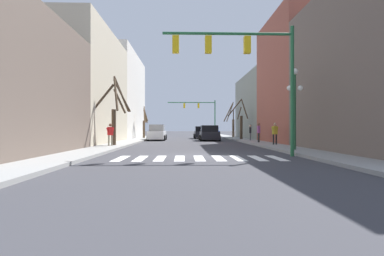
{
  "coord_description": "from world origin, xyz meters",
  "views": [
    {
      "loc": [
        -0.71,
        -15.12,
        1.39
      ],
      "look_at": [
        0.42,
        26.27,
        1.42
      ],
      "focal_mm": 28.0,
      "sensor_mm": 36.0,
      "label": 1
    }
  ],
  "objects_px": {
    "car_parked_right_far": "(209,134)",
    "street_tree_right_far": "(232,123)",
    "pedestrian_on_right_sidewalk": "(110,133)",
    "street_tree_left_far": "(241,122)",
    "car_driving_away_lane": "(201,133)",
    "traffic_signal_near": "(245,60)",
    "street_lamp_right_corner": "(295,92)",
    "pedestrian_waiting_at_curb": "(275,132)",
    "street_tree_right_mid": "(144,123)",
    "pedestrian_near_right_corner": "(250,131)",
    "street_tree_left_mid": "(114,111)",
    "car_driving_toward_lane": "(157,133)",
    "traffic_signal_far": "(201,110)",
    "car_parked_right_near": "(212,132)",
    "pedestrian_on_left_sidewalk": "(259,131)"
  },
  "relations": [
    {
      "from": "car_parked_right_near",
      "to": "street_lamp_right_corner",
      "type": "bearing_deg",
      "value": -176.04
    },
    {
      "from": "street_tree_right_far",
      "to": "street_tree_left_mid",
      "type": "bearing_deg",
      "value": -121.16
    },
    {
      "from": "car_parked_right_near",
      "to": "street_tree_left_mid",
      "type": "relative_size",
      "value": 0.94
    },
    {
      "from": "traffic_signal_near",
      "to": "street_tree_right_far",
      "type": "xyz_separation_m",
      "value": [
        3.8,
        27.28,
        -2.61
      ]
    },
    {
      "from": "traffic_signal_near",
      "to": "car_parked_right_near",
      "type": "distance_m",
      "value": 32.34
    },
    {
      "from": "pedestrian_on_left_sidewalk",
      "to": "street_tree_left_far",
      "type": "relative_size",
      "value": 0.37
    },
    {
      "from": "pedestrian_on_right_sidewalk",
      "to": "pedestrian_waiting_at_curb",
      "type": "height_order",
      "value": "pedestrian_waiting_at_curb"
    },
    {
      "from": "traffic_signal_near",
      "to": "street_lamp_right_corner",
      "type": "height_order",
      "value": "traffic_signal_near"
    },
    {
      "from": "pedestrian_waiting_at_curb",
      "to": "pedestrian_on_left_sidewalk",
      "type": "distance_m",
      "value": 3.65
    },
    {
      "from": "pedestrian_near_right_corner",
      "to": "street_tree_left_mid",
      "type": "xyz_separation_m",
      "value": [
        -11.92,
        -8.2,
        1.57
      ]
    },
    {
      "from": "street_tree_left_mid",
      "to": "traffic_signal_far",
      "type": "bearing_deg",
      "value": 74.65
    },
    {
      "from": "traffic_signal_far",
      "to": "street_tree_left_far",
      "type": "distance_m",
      "value": 17.85
    },
    {
      "from": "car_driving_toward_lane",
      "to": "pedestrian_on_right_sidewalk",
      "type": "xyz_separation_m",
      "value": [
        -2.14,
        -13.19,
        0.25
      ]
    },
    {
      "from": "traffic_signal_near",
      "to": "street_tree_left_mid",
      "type": "xyz_separation_m",
      "value": [
        -8.13,
        7.55,
        -2.11
      ]
    },
    {
      "from": "street_lamp_right_corner",
      "to": "street_tree_left_far",
      "type": "xyz_separation_m",
      "value": [
        0.08,
        16.93,
        -1.37
      ]
    },
    {
      "from": "pedestrian_on_right_sidewalk",
      "to": "street_tree_left_far",
      "type": "xyz_separation_m",
      "value": [
        11.74,
        12.77,
        1.02
      ]
    },
    {
      "from": "traffic_signal_far",
      "to": "pedestrian_on_right_sidewalk",
      "type": "relative_size",
      "value": 5.22
    },
    {
      "from": "pedestrian_waiting_at_curb",
      "to": "street_tree_right_mid",
      "type": "relative_size",
      "value": 0.4
    },
    {
      "from": "traffic_signal_near",
      "to": "car_driving_toward_lane",
      "type": "xyz_separation_m",
      "value": [
        -6.08,
        19.88,
        -3.94
      ]
    },
    {
      "from": "car_driving_toward_lane",
      "to": "street_tree_right_far",
      "type": "xyz_separation_m",
      "value": [
        9.88,
        7.39,
        1.33
      ]
    },
    {
      "from": "street_lamp_right_corner",
      "to": "pedestrian_on_left_sidewalk",
      "type": "distance_m",
      "value": 9.27
    },
    {
      "from": "car_parked_right_far",
      "to": "street_tree_right_mid",
      "type": "bearing_deg",
      "value": 54.48
    },
    {
      "from": "car_parked_right_far",
      "to": "street_tree_right_far",
      "type": "bearing_deg",
      "value": -24.83
    },
    {
      "from": "street_lamp_right_corner",
      "to": "street_tree_left_mid",
      "type": "xyz_separation_m",
      "value": [
        -11.57,
        5.01,
        -0.81
      ]
    },
    {
      "from": "traffic_signal_far",
      "to": "street_tree_left_far",
      "type": "bearing_deg",
      "value": -78.13
    },
    {
      "from": "car_driving_away_lane",
      "to": "pedestrian_on_right_sidewalk",
      "type": "xyz_separation_m",
      "value": [
        -7.58,
        -18.74,
        0.32
      ]
    },
    {
      "from": "traffic_signal_far",
      "to": "street_tree_left_far",
      "type": "xyz_separation_m",
      "value": [
        3.63,
        -17.29,
        -2.49
      ]
    },
    {
      "from": "car_driving_away_lane",
      "to": "pedestrian_on_right_sidewalk",
      "type": "distance_m",
      "value": 20.21
    },
    {
      "from": "car_driving_toward_lane",
      "to": "pedestrian_on_left_sidewalk",
      "type": "xyz_separation_m",
      "value": [
        9.66,
        -8.37,
        0.33
      ]
    },
    {
      "from": "car_parked_right_far",
      "to": "pedestrian_on_right_sidewalk",
      "type": "bearing_deg",
      "value": 146.11
    },
    {
      "from": "pedestrian_waiting_at_curb",
      "to": "street_tree_right_far",
      "type": "relative_size",
      "value": 0.33
    },
    {
      "from": "car_parked_right_far",
      "to": "pedestrian_waiting_at_curb",
      "type": "xyz_separation_m",
      "value": [
        4.11,
        -10.76,
        0.33
      ]
    },
    {
      "from": "pedestrian_on_left_sidewalk",
      "to": "car_parked_right_near",
      "type": "bearing_deg",
      "value": -168.76
    },
    {
      "from": "car_parked_right_far",
      "to": "car_driving_away_lane",
      "type": "distance_m",
      "value": 6.81
    },
    {
      "from": "pedestrian_near_right_corner",
      "to": "street_tree_right_mid",
      "type": "xyz_separation_m",
      "value": [
        -11.92,
        8.55,
        0.99
      ]
    },
    {
      "from": "car_driving_toward_lane",
      "to": "street_tree_left_mid",
      "type": "bearing_deg",
      "value": 170.55
    },
    {
      "from": "pedestrian_on_right_sidewalk",
      "to": "pedestrian_near_right_corner",
      "type": "relative_size",
      "value": 1.0
    },
    {
      "from": "street_tree_right_mid",
      "to": "street_tree_right_far",
      "type": "distance_m",
      "value": 12.3
    },
    {
      "from": "car_driving_away_lane",
      "to": "street_tree_left_far",
      "type": "height_order",
      "value": "street_tree_left_far"
    },
    {
      "from": "street_tree_right_mid",
      "to": "street_tree_right_far",
      "type": "xyz_separation_m",
      "value": [
        11.93,
        2.98,
        0.09
      ]
    },
    {
      "from": "street_lamp_right_corner",
      "to": "car_driving_toward_lane",
      "type": "height_order",
      "value": "street_lamp_right_corner"
    },
    {
      "from": "car_parked_right_far",
      "to": "pedestrian_near_right_corner",
      "type": "bearing_deg",
      "value": -125.95
    },
    {
      "from": "street_lamp_right_corner",
      "to": "pedestrian_on_right_sidewalk",
      "type": "relative_size",
      "value": 2.99
    },
    {
      "from": "pedestrian_on_right_sidewalk",
      "to": "street_tree_left_far",
      "type": "distance_m",
      "value": 17.38
    },
    {
      "from": "street_lamp_right_corner",
      "to": "car_parked_right_far",
      "type": "relative_size",
      "value": 1.01
    },
    {
      "from": "pedestrian_near_right_corner",
      "to": "car_parked_right_near",
      "type": "bearing_deg",
      "value": -160.47
    },
    {
      "from": "traffic_signal_far",
      "to": "car_driving_away_lane",
      "type": "relative_size",
      "value": 1.74
    },
    {
      "from": "pedestrian_waiting_at_curb",
      "to": "street_tree_left_mid",
      "type": "xyz_separation_m",
      "value": [
        -12.04,
        -0.33,
        1.53
      ]
    },
    {
      "from": "car_parked_right_far",
      "to": "traffic_signal_far",
      "type": "bearing_deg",
      "value": -0.27
    },
    {
      "from": "car_parked_right_far",
      "to": "car_driving_away_lane",
      "type": "height_order",
      "value": "car_parked_right_far"
    }
  ]
}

